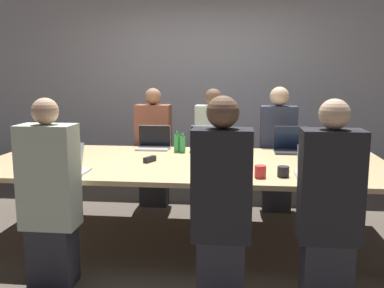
{
  "coord_description": "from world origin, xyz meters",
  "views": [
    {
      "loc": [
        0.5,
        -3.86,
        1.56
      ],
      "look_at": [
        0.06,
        0.1,
        0.91
      ],
      "focal_mm": 40.0,
      "sensor_mm": 36.0,
      "label": 1
    }
  ],
  "objects_px": {
    "person_near_left": "(50,197)",
    "bottle_far_midleft": "(177,143)",
    "laptop_far_right": "(291,145)",
    "laptop_near_right": "(319,169)",
    "person_far_right": "(278,151)",
    "bottle_near_right": "(349,164)",
    "cup_near_right": "(283,172)",
    "person_far_center": "(213,151)",
    "cup_far_center": "(230,147)",
    "laptop_far_center": "(206,144)",
    "person_near_right": "(329,208)",
    "stapler": "(150,159)",
    "bottle_far_center": "(182,144)",
    "cup_near_midright": "(260,172)",
    "person_far_midleft": "(154,150)",
    "cup_far_right": "(320,149)",
    "laptop_near_midright": "(228,171)",
    "laptop_far_midleft": "(154,142)",
    "laptop_near_left": "(66,165)",
    "person_near_midright": "(222,204)"
  },
  "relations": [
    {
      "from": "cup_far_center",
      "to": "person_far_midleft",
      "type": "bearing_deg",
      "value": 153.34
    },
    {
      "from": "cup_near_right",
      "to": "bottle_near_right",
      "type": "relative_size",
      "value": 0.46
    },
    {
      "from": "person_near_midright",
      "to": "person_far_right",
      "type": "bearing_deg",
      "value": -104.66
    },
    {
      "from": "person_near_left",
      "to": "bottle_far_midleft",
      "type": "relative_size",
      "value": 6.3
    },
    {
      "from": "person_near_left",
      "to": "laptop_far_center",
      "type": "relative_size",
      "value": 4.34
    },
    {
      "from": "laptop_far_center",
      "to": "stapler",
      "type": "relative_size",
      "value": 2.07
    },
    {
      "from": "cup_far_right",
      "to": "laptop_near_right",
      "type": "height_order",
      "value": "laptop_near_right"
    },
    {
      "from": "person_far_center",
      "to": "bottle_far_center",
      "type": "bearing_deg",
      "value": -116.9
    },
    {
      "from": "cup_far_right",
      "to": "bottle_near_right",
      "type": "bearing_deg",
      "value": -86.59
    },
    {
      "from": "cup_near_midright",
      "to": "bottle_near_right",
      "type": "bearing_deg",
      "value": 12.94
    },
    {
      "from": "person_far_midleft",
      "to": "laptop_far_center",
      "type": "distance_m",
      "value": 0.8
    },
    {
      "from": "laptop_far_midleft",
      "to": "cup_far_right",
      "type": "relative_size",
      "value": 3.6
    },
    {
      "from": "person_far_center",
      "to": "bottle_near_right",
      "type": "xyz_separation_m",
      "value": [
        1.18,
        -1.4,
        0.17
      ]
    },
    {
      "from": "bottle_far_midleft",
      "to": "cup_near_right",
      "type": "bearing_deg",
      "value": -44.78
    },
    {
      "from": "cup_far_right",
      "to": "laptop_near_midright",
      "type": "height_order",
      "value": "laptop_near_midright"
    },
    {
      "from": "person_near_left",
      "to": "person_far_midleft",
      "type": "xyz_separation_m",
      "value": [
        0.36,
        2.03,
        0.0
      ]
    },
    {
      "from": "laptop_near_midright",
      "to": "cup_near_right",
      "type": "distance_m",
      "value": 0.45
    },
    {
      "from": "cup_far_right",
      "to": "laptop_near_right",
      "type": "bearing_deg",
      "value": -100.58
    },
    {
      "from": "cup_far_center",
      "to": "person_near_right",
      "type": "bearing_deg",
      "value": -66.85
    },
    {
      "from": "person_far_center",
      "to": "cup_near_right",
      "type": "relative_size",
      "value": 14.99
    },
    {
      "from": "laptop_far_right",
      "to": "laptop_near_right",
      "type": "bearing_deg",
      "value": -85.87
    },
    {
      "from": "person_near_midright",
      "to": "laptop_near_right",
      "type": "height_order",
      "value": "person_near_midright"
    },
    {
      "from": "laptop_far_center",
      "to": "person_far_midleft",
      "type": "bearing_deg",
      "value": 146.23
    },
    {
      "from": "laptop_far_midleft",
      "to": "laptop_near_midright",
      "type": "distance_m",
      "value": 1.53
    },
    {
      "from": "laptop_far_center",
      "to": "cup_near_right",
      "type": "xyz_separation_m",
      "value": [
        0.7,
        -1.11,
        -0.03
      ]
    },
    {
      "from": "laptop_near_left",
      "to": "bottle_far_midleft",
      "type": "height_order",
      "value": "laptop_near_left"
    },
    {
      "from": "bottle_far_center",
      "to": "laptop_near_midright",
      "type": "xyz_separation_m",
      "value": [
        0.5,
        -1.09,
        -0.02
      ]
    },
    {
      "from": "laptop_near_left",
      "to": "person_far_midleft",
      "type": "height_order",
      "value": "person_far_midleft"
    },
    {
      "from": "laptop_far_midleft",
      "to": "laptop_near_right",
      "type": "bearing_deg",
      "value": -37.82
    },
    {
      "from": "cup_far_right",
      "to": "cup_near_midright",
      "type": "relative_size",
      "value": 1.01
    },
    {
      "from": "person_near_right",
      "to": "stapler",
      "type": "distance_m",
      "value": 1.74
    },
    {
      "from": "person_far_center",
      "to": "cup_far_center",
      "type": "relative_size",
      "value": 13.57
    },
    {
      "from": "person_near_right",
      "to": "person_near_left",
      "type": "bearing_deg",
      "value": -1.7
    },
    {
      "from": "cup_far_right",
      "to": "person_near_right",
      "type": "height_order",
      "value": "person_near_right"
    },
    {
      "from": "laptop_far_right",
      "to": "person_near_right",
      "type": "xyz_separation_m",
      "value": [
        0.07,
        -1.65,
        -0.15
      ]
    },
    {
      "from": "laptop_near_left",
      "to": "stapler",
      "type": "height_order",
      "value": "laptop_near_left"
    },
    {
      "from": "laptop_near_right",
      "to": "person_near_right",
      "type": "relative_size",
      "value": 0.24
    },
    {
      "from": "person_far_right",
      "to": "bottle_near_right",
      "type": "xyz_separation_m",
      "value": [
        0.44,
        -1.39,
        0.15
      ]
    },
    {
      "from": "person_near_left",
      "to": "cup_far_center",
      "type": "relative_size",
      "value": 13.56
    },
    {
      "from": "cup_far_center",
      "to": "bottle_near_right",
      "type": "relative_size",
      "value": 0.5
    },
    {
      "from": "laptop_near_right",
      "to": "laptop_far_midleft",
      "type": "bearing_deg",
      "value": -37.82
    },
    {
      "from": "person_far_midleft",
      "to": "cup_near_midright",
      "type": "bearing_deg",
      "value": -53.59
    },
    {
      "from": "laptop_far_center",
      "to": "cup_near_midright",
      "type": "xyz_separation_m",
      "value": [
        0.52,
        -1.15,
        -0.03
      ]
    },
    {
      "from": "person_far_midleft",
      "to": "cup_near_right",
      "type": "height_order",
      "value": "person_far_midleft"
    },
    {
      "from": "laptop_far_right",
      "to": "person_far_midleft",
      "type": "bearing_deg",
      "value": 164.23
    },
    {
      "from": "bottle_far_midleft",
      "to": "stapler",
      "type": "xyz_separation_m",
      "value": [
        -0.17,
        -0.54,
        -0.07
      ]
    },
    {
      "from": "laptop_far_midleft",
      "to": "bottle_far_midleft",
      "type": "distance_m",
      "value": 0.32
    },
    {
      "from": "bottle_far_midleft",
      "to": "cup_far_right",
      "type": "bearing_deg",
      "value": 3.31
    },
    {
      "from": "bottle_far_center",
      "to": "bottle_near_right",
      "type": "distance_m",
      "value": 1.69
    },
    {
      "from": "cup_near_midright",
      "to": "bottle_near_right",
      "type": "height_order",
      "value": "bottle_near_right"
    }
  ]
}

